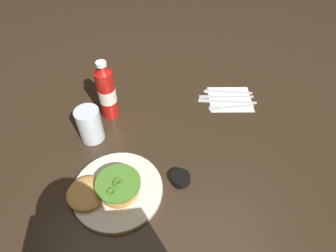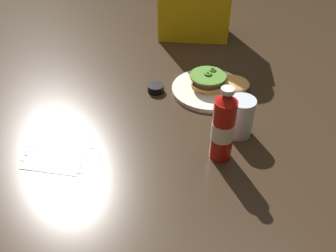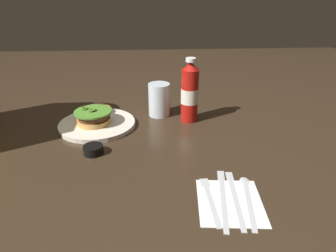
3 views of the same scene
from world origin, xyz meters
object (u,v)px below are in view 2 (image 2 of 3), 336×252
Objects in this scene: ketchup_bottle at (223,127)px; condiment_cup at (156,88)px; dinner_plate at (209,89)px; steak_knife at (69,152)px; spoon_utensil at (61,166)px; fork_utensil at (70,144)px; butter_knife at (65,158)px; napkin at (58,154)px; burger_sandwich at (217,82)px; water_glass at (240,117)px.

ketchup_bottle is 0.39m from condiment_cup.
dinner_plate is 0.54m from steak_knife.
spoon_utensil is at bearing -118.51° from condiment_cup.
dinner_plate is at bearing 38.30° from fork_utensil.
butter_knife is at bearing -172.94° from ketchup_bottle.
burger_sandwich is at bearing 39.51° from napkin.
water_glass is (0.06, 0.11, -0.04)m from ketchup_bottle.
spoon_utensil and fork_utensil have the same top height.
water_glass is 0.54m from napkin.
spoon_utensil and steak_knife have the same top height.
water_glass reaches higher than condiment_cup.
steak_knife is at bearing 83.20° from butter_knife.
napkin is 0.73× the size of steak_knife.
condiment_cup is at bearing 54.29° from fork_utensil.
napkin is at bearing -116.79° from fork_utensil.
fork_utensil reaches higher than napkin.
napkin is 0.77× the size of butter_knife.
napkin is 0.03m from butter_knife.
fork_utensil is at bearing 91.80° from spoon_utensil.
dinner_plate is at bearing 95.50° from ketchup_bottle.
burger_sandwich reaches higher than condiment_cup.
water_glass is 0.53m from spoon_utensil.
water_glass is (0.09, -0.22, 0.05)m from dinner_plate.
ketchup_bottle is at bearing -118.15° from water_glass.
fork_utensil is (0.02, 0.04, 0.00)m from napkin.
napkin is at bearing -164.50° from water_glass.
water_glass is at bearing 21.35° from spoon_utensil.
dinner_plate is 1.15× the size of ketchup_bottle.
fork_utensil is at bearing -125.71° from condiment_cup.
steak_knife is at bearing -122.13° from condiment_cup.
condiment_cup is at bearing 125.16° from ketchup_bottle.
condiment_cup is at bearing 59.45° from butter_knife.
steak_knife is at bearing -138.42° from dinner_plate.
butter_knife reaches higher than napkin.
dinner_plate is 1.51× the size of fork_utensil.
water_glass is (0.06, -0.23, 0.03)m from burger_sandwich.
burger_sandwich is 0.95× the size of steak_knife.
ketchup_bottle is 0.44m from steak_knife.
ketchup_bottle reaches higher than steak_knife.
water_glass is 0.70× the size of fork_utensil.
steak_knife is (0.03, 0.01, 0.00)m from napkin.
burger_sandwich is at bearing 37.43° from fork_utensil.
spoon_utensil is 0.09m from fork_utensil.
water_glass reaches higher than fork_utensil.
butter_knife is (-0.49, -0.16, -0.06)m from water_glass.
ketchup_bottle is at bearing -54.84° from condiment_cup.
butter_knife is at bearing 89.78° from spoon_utensil.
burger_sandwich is 0.55m from fork_utensil.
condiment_cup is at bearing -174.87° from dinner_plate.
spoon_utensil is (-0.22, -0.40, -0.01)m from condiment_cup.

